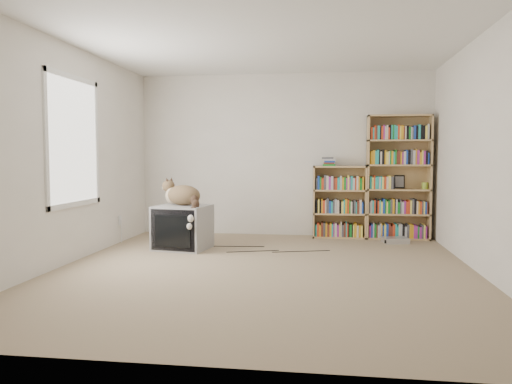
# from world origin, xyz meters

# --- Properties ---
(floor) EXTENTS (4.50, 5.00, 0.01)m
(floor) POSITION_xyz_m (0.00, 0.00, 0.00)
(floor) COLOR tan
(floor) RESTS_ON ground
(wall_back) EXTENTS (4.50, 0.02, 2.50)m
(wall_back) POSITION_xyz_m (0.00, 2.50, 1.25)
(wall_back) COLOR white
(wall_back) RESTS_ON floor
(wall_front) EXTENTS (4.50, 0.02, 2.50)m
(wall_front) POSITION_xyz_m (0.00, -2.50, 1.25)
(wall_front) COLOR white
(wall_front) RESTS_ON floor
(wall_left) EXTENTS (0.02, 5.00, 2.50)m
(wall_left) POSITION_xyz_m (-2.25, 0.00, 1.25)
(wall_left) COLOR white
(wall_left) RESTS_ON floor
(wall_right) EXTENTS (0.02, 5.00, 2.50)m
(wall_right) POSITION_xyz_m (2.25, 0.00, 1.25)
(wall_right) COLOR white
(wall_right) RESTS_ON floor
(ceiling) EXTENTS (4.50, 5.00, 0.02)m
(ceiling) POSITION_xyz_m (0.00, 0.00, 2.50)
(ceiling) COLOR white
(ceiling) RESTS_ON wall_back
(window) EXTENTS (0.02, 1.22, 1.52)m
(window) POSITION_xyz_m (-2.24, 0.20, 1.40)
(window) COLOR white
(window) RESTS_ON wall_left
(crt_tv) EXTENTS (0.75, 0.69, 0.58)m
(crt_tv) POSITION_xyz_m (-1.22, 1.12, 0.29)
(crt_tv) COLOR #979799
(crt_tv) RESTS_ON floor
(cat) EXTENTS (0.68, 0.71, 0.59)m
(cat) POSITION_xyz_m (-1.19, 1.12, 0.68)
(cat) COLOR #382816
(cat) RESTS_ON crt_tv
(bookcase_tall) EXTENTS (0.92, 0.30, 1.83)m
(bookcase_tall) POSITION_xyz_m (1.72, 2.36, 0.87)
(bookcase_tall) COLOR tan
(bookcase_tall) RESTS_ON floor
(bookcase_short) EXTENTS (0.79, 0.30, 1.08)m
(bookcase_short) POSITION_xyz_m (0.86, 2.36, 0.50)
(bookcase_short) COLOR tan
(bookcase_short) RESTS_ON floor
(book_stack) EXTENTS (0.19, 0.24, 0.13)m
(book_stack) POSITION_xyz_m (0.70, 2.31, 1.15)
(book_stack) COLOR red
(book_stack) RESTS_ON bookcase_short
(green_mug) EXTENTS (0.09, 0.09, 0.10)m
(green_mug) POSITION_xyz_m (2.10, 2.34, 0.80)
(green_mug) COLOR #91B233
(green_mug) RESTS_ON bookcase_tall
(framed_print) EXTENTS (0.15, 0.05, 0.20)m
(framed_print) POSITION_xyz_m (1.75, 2.44, 0.85)
(framed_print) COLOR black
(framed_print) RESTS_ON bookcase_tall
(dvd_player) EXTENTS (0.38, 0.31, 0.08)m
(dvd_player) POSITION_xyz_m (1.64, 1.96, 0.04)
(dvd_player) COLOR #B9B8BD
(dvd_player) RESTS_ON floor
(wall_outlet) EXTENTS (0.01, 0.08, 0.13)m
(wall_outlet) POSITION_xyz_m (-2.24, 1.46, 0.32)
(wall_outlet) COLOR silver
(wall_outlet) RESTS_ON wall_left
(floor_cables) EXTENTS (1.20, 0.70, 0.01)m
(floor_cables) POSITION_xyz_m (0.05, 1.31, 0.00)
(floor_cables) COLOR black
(floor_cables) RESTS_ON floor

